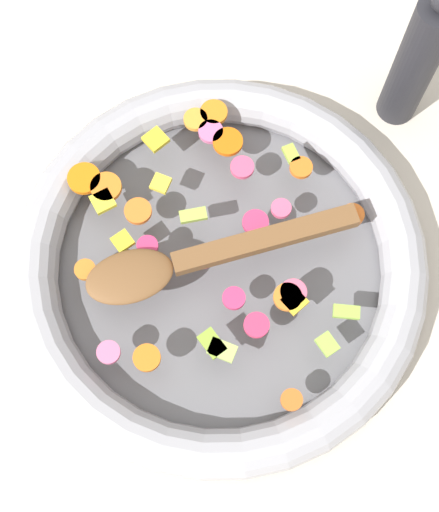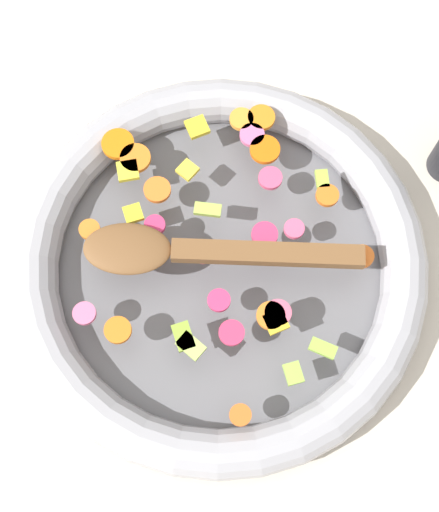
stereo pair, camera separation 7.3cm
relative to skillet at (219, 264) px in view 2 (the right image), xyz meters
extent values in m
plane|color=beige|center=(0.00, 0.00, -0.02)|extent=(4.00, 4.00, 0.00)
cylinder|color=slate|center=(0.00, 0.00, -0.02)|extent=(0.39, 0.39, 0.01)
torus|color=#9E9EA5|center=(0.00, 0.00, 0.00)|extent=(0.44, 0.44, 0.05)
cylinder|color=orange|center=(0.16, 0.01, 0.03)|extent=(0.04, 0.04, 0.01)
cylinder|color=orange|center=(0.17, -0.01, 0.03)|extent=(0.03, 0.03, 0.01)
cylinder|color=#D56022|center=(-0.15, -0.05, 0.03)|extent=(0.03, 0.03, 0.01)
cylinder|color=orange|center=(0.03, -0.14, 0.03)|extent=(0.03, 0.03, 0.01)
cylinder|color=orange|center=(0.00, 0.14, 0.03)|extent=(0.03, 0.03, 0.01)
cylinder|color=orange|center=(0.06, 0.08, 0.03)|extent=(0.04, 0.04, 0.01)
cylinder|color=orange|center=(0.10, 0.13, 0.03)|extent=(0.04, 0.04, 0.01)
cylinder|color=orange|center=(0.09, -0.10, 0.03)|extent=(0.03, 0.03, 0.01)
cylinder|color=orange|center=(-0.10, 0.08, 0.03)|extent=(0.03, 0.03, 0.01)
cylinder|color=orange|center=(-0.05, -0.06, 0.03)|extent=(0.04, 0.04, 0.01)
cylinder|color=orange|center=(0.13, -0.02, 0.03)|extent=(0.05, 0.05, 0.01)
cylinder|color=orange|center=(0.09, 0.11, 0.03)|extent=(0.04, 0.04, 0.01)
cube|color=#95BF48|center=(-0.10, -0.10, 0.03)|extent=(0.03, 0.02, 0.01)
cube|color=#A5C44C|center=(0.05, 0.02, 0.03)|extent=(0.02, 0.03, 0.01)
cube|color=#9FC040|center=(0.11, -0.09, 0.03)|extent=(0.02, 0.02, 0.01)
cube|color=#ABC75F|center=(-0.10, 0.01, 0.03)|extent=(0.03, 0.03, 0.01)
cube|color=#86AC34|center=(-0.09, 0.02, 0.03)|extent=(0.03, 0.03, 0.01)
cube|color=#93BF43|center=(-0.07, -0.12, 0.03)|extent=(0.02, 0.03, 0.01)
cylinder|color=#D9659A|center=(0.14, -0.01, 0.03)|extent=(0.03, 0.03, 0.01)
cylinder|color=#D63562|center=(0.03, -0.04, 0.03)|extent=(0.04, 0.04, 0.01)
cylinder|color=#DB325A|center=(-0.08, -0.03, 0.03)|extent=(0.03, 0.03, 0.01)
cylinder|color=#D33262|center=(0.02, 0.07, 0.03)|extent=(0.03, 0.03, 0.01)
cylinder|color=#D03B5A|center=(0.00, 0.02, 0.03)|extent=(0.03, 0.03, 0.01)
cylinder|color=#DA3465|center=(-0.05, -0.01, 0.03)|extent=(0.03, 0.03, 0.01)
cylinder|color=#DB5775|center=(-0.05, -0.07, 0.03)|extent=(0.04, 0.04, 0.01)
cylinder|color=#E4567E|center=(0.04, -0.07, 0.03)|extent=(0.03, 0.03, 0.01)
cylinder|color=#E34C75|center=(0.10, -0.04, 0.03)|extent=(0.04, 0.04, 0.01)
cylinder|color=pink|center=(-0.01, 0.08, 0.03)|extent=(0.03, 0.03, 0.01)
cylinder|color=#DA6691|center=(-0.09, 0.12, 0.03)|extent=(0.03, 0.03, 0.01)
cube|color=yellow|center=(-0.06, -0.07, 0.03)|extent=(0.03, 0.03, 0.01)
cube|color=yellow|center=(0.09, 0.05, 0.03)|extent=(0.03, 0.03, 0.01)
cube|color=yellow|center=(0.03, 0.10, 0.03)|extent=(0.03, 0.03, 0.01)
cube|color=yellow|center=(0.07, 0.12, 0.03)|extent=(0.03, 0.03, 0.01)
cube|color=yellow|center=(0.14, 0.05, 0.03)|extent=(0.03, 0.03, 0.01)
cube|color=brown|center=(0.01, -0.05, 0.04)|extent=(0.05, 0.20, 0.01)
ellipsoid|color=brown|center=(-0.02, 0.09, 0.04)|extent=(0.07, 0.10, 0.01)
camera|label=1|loc=(-0.23, 0.03, 0.72)|focal=50.00mm
camera|label=2|loc=(-0.23, -0.05, 0.72)|focal=50.00mm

